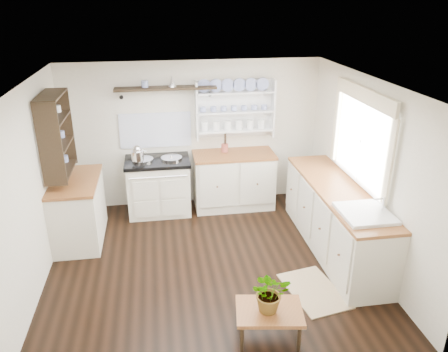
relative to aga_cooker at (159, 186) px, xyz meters
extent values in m
cube|color=black|center=(0.59, -1.57, -0.45)|extent=(4.00, 3.80, 0.01)
cube|color=beige|center=(0.59, 0.33, 0.70)|extent=(4.00, 0.02, 2.30)
cube|color=beige|center=(2.59, -1.57, 0.70)|extent=(0.02, 3.80, 2.30)
cube|color=beige|center=(-1.41, -1.57, 0.70)|extent=(0.02, 3.80, 2.30)
cube|color=white|center=(0.59, -1.57, 1.85)|extent=(4.00, 3.80, 0.01)
cube|color=white|center=(2.55, -1.42, 1.05)|extent=(0.04, 1.40, 1.00)
cube|color=white|center=(2.53, -1.42, 1.05)|extent=(0.02, 1.50, 1.10)
cube|color=#F7ECC5|center=(2.51, -1.42, 1.63)|extent=(0.04, 1.55, 0.18)
cube|color=silver|center=(0.00, 0.00, -0.03)|extent=(0.94, 0.61, 0.83)
cube|color=black|center=(0.00, 0.00, 0.41)|extent=(0.98, 0.65, 0.05)
cylinder|color=silver|center=(-0.22, 0.00, 0.45)|extent=(0.32, 0.32, 0.03)
cylinder|color=silver|center=(0.22, 0.00, 0.45)|extent=(0.32, 0.32, 0.03)
cylinder|color=silver|center=(0.00, -0.34, 0.29)|extent=(0.85, 0.02, 0.02)
cube|color=beige|center=(1.19, 0.03, -0.01)|extent=(1.25, 0.60, 0.88)
cube|color=brown|center=(1.19, 0.03, 0.43)|extent=(1.27, 0.63, 0.04)
cube|color=beige|center=(2.29, -1.47, -0.01)|extent=(0.60, 2.40, 0.88)
cube|color=brown|center=(2.29, -1.47, 0.43)|extent=(0.62, 2.43, 0.04)
cube|color=white|center=(2.29, -2.22, 0.35)|extent=(0.55, 0.60, 0.28)
cylinder|color=silver|center=(2.49, -2.22, 0.55)|extent=(0.02, 0.02, 0.22)
cube|color=beige|center=(-1.11, -0.67, -0.01)|extent=(0.60, 1.10, 0.88)
cube|color=brown|center=(-1.11, -0.67, 0.43)|extent=(0.62, 1.13, 0.04)
cube|color=white|center=(1.24, 0.31, 1.10)|extent=(1.20, 0.03, 0.90)
cube|color=white|center=(1.24, 0.22, 1.10)|extent=(1.20, 0.22, 0.02)
cylinder|color=navy|center=(1.24, 0.23, 1.37)|extent=(0.20, 0.02, 0.20)
cube|color=black|center=(0.19, 0.20, 1.47)|extent=(1.50, 0.24, 0.04)
cone|color=black|center=(-0.46, 0.27, 1.36)|extent=(0.06, 0.20, 0.06)
cone|color=black|center=(0.84, 0.27, 1.36)|extent=(0.06, 0.20, 0.06)
cube|color=black|center=(-1.25, -0.67, 1.10)|extent=(0.28, 0.80, 1.05)
cylinder|color=#9F473A|center=(1.06, 0.11, 0.53)|extent=(0.11, 0.11, 0.13)
cube|color=brown|center=(1.01, -2.97, -0.11)|extent=(0.71, 0.56, 0.04)
cylinder|color=black|center=(0.71, -3.11, -0.29)|extent=(0.04, 0.04, 0.31)
cylinder|color=black|center=(0.76, -2.75, -0.29)|extent=(0.04, 0.04, 0.31)
cylinder|color=black|center=(1.25, -3.19, -0.29)|extent=(0.04, 0.04, 0.31)
cylinder|color=black|center=(1.31, -2.83, -0.29)|extent=(0.04, 0.04, 0.31)
imported|color=#3F7233|center=(1.01, -2.97, 0.11)|extent=(0.39, 0.34, 0.42)
cube|color=#9C895B|center=(1.72, -2.33, -0.44)|extent=(0.70, 0.94, 0.02)
camera|label=1|loc=(0.03, -6.29, 2.75)|focal=35.00mm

